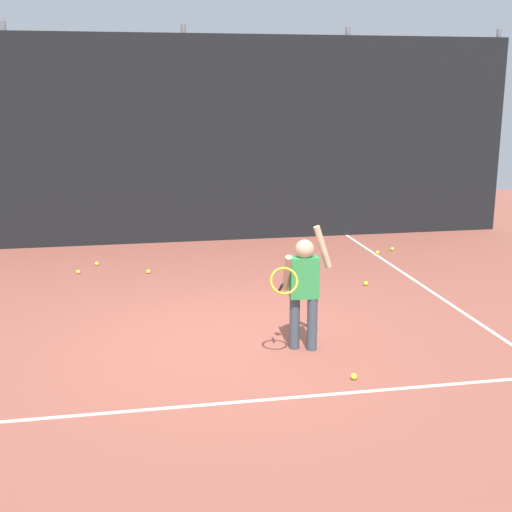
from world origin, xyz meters
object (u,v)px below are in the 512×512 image
(tennis_ball_2, at_px, (97,264))
(tennis_ball_7, at_px, (354,377))
(tennis_ball_8, at_px, (366,284))
(tennis_ball_1, at_px, (148,272))
(tennis_player, at_px, (303,285))
(tennis_ball_6, at_px, (392,249))
(tennis_ball_0, at_px, (378,253))
(tennis_ball_3, at_px, (78,272))

(tennis_ball_2, xyz_separation_m, tennis_ball_7, (2.59, -4.91, 0.00))
(tennis_ball_2, relative_size, tennis_ball_8, 1.00)
(tennis_ball_1, relative_size, tennis_ball_8, 1.00)
(tennis_player, distance_m, tennis_ball_6, 4.98)
(tennis_ball_1, bearing_deg, tennis_ball_0, 7.85)
(tennis_ball_0, xyz_separation_m, tennis_ball_3, (-4.88, -0.35, 0.00))
(tennis_player, distance_m, tennis_ball_7, 1.14)
(tennis_ball_1, distance_m, tennis_ball_8, 3.25)
(tennis_ball_3, height_order, tennis_ball_8, same)
(tennis_ball_6, bearing_deg, tennis_ball_0, -149.82)
(tennis_player, bearing_deg, tennis_ball_8, 60.67)
(tennis_ball_3, bearing_deg, tennis_ball_0, 4.11)
(tennis_player, xyz_separation_m, tennis_ball_6, (2.66, 4.15, -0.69))
(tennis_player, xyz_separation_m, tennis_ball_1, (-1.52, 3.42, -0.69))
(tennis_ball_3, distance_m, tennis_ball_8, 4.29)
(tennis_ball_3, bearing_deg, tennis_ball_7, -57.40)
(tennis_ball_6, relative_size, tennis_ball_7, 1.00)
(tennis_ball_6, distance_m, tennis_ball_8, 2.28)
(tennis_player, height_order, tennis_ball_0, tennis_player)
(tennis_ball_0, bearing_deg, tennis_ball_3, -175.89)
(tennis_ball_2, height_order, tennis_ball_3, same)
(tennis_player, xyz_separation_m, tennis_ball_8, (1.49, 2.19, -0.69))
(tennis_ball_1, xyz_separation_m, tennis_ball_2, (-0.78, 0.63, 0.00))
(tennis_ball_3, bearing_deg, tennis_ball_6, 5.99)
(tennis_ball_0, height_order, tennis_ball_1, same)
(tennis_ball_3, bearing_deg, tennis_ball_8, -19.13)
(tennis_ball_2, relative_size, tennis_ball_7, 1.00)
(tennis_ball_7, bearing_deg, tennis_ball_2, 117.83)
(tennis_player, distance_m, tennis_ball_1, 3.81)
(tennis_player, relative_size, tennis_ball_1, 20.46)
(tennis_ball_1, height_order, tennis_ball_2, same)
(tennis_ball_3, xyz_separation_m, tennis_ball_7, (2.85, -4.46, 0.00))
(tennis_ball_3, xyz_separation_m, tennis_ball_8, (4.05, -1.41, 0.00))
(tennis_ball_6, bearing_deg, tennis_ball_2, -178.90)
(tennis_ball_3, relative_size, tennis_ball_7, 1.00)
(tennis_player, xyz_separation_m, tennis_ball_0, (2.32, 3.95, -0.69))
(tennis_player, height_order, tennis_ball_7, tennis_player)
(tennis_ball_2, bearing_deg, tennis_ball_1, -38.88)
(tennis_ball_1, relative_size, tennis_ball_7, 1.00)
(tennis_ball_1, bearing_deg, tennis_ball_6, 9.86)
(tennis_ball_0, distance_m, tennis_ball_3, 4.89)
(tennis_ball_6, distance_m, tennis_ball_7, 5.54)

